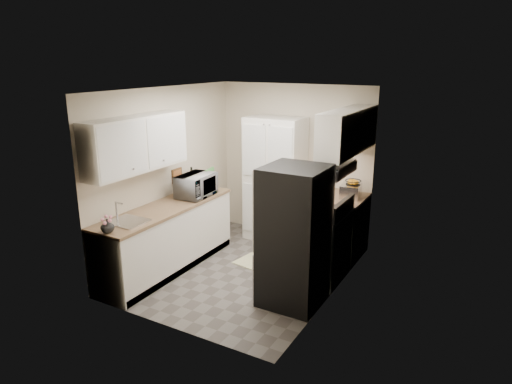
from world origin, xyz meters
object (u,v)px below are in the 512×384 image
at_px(pantry_cabinet, 275,180).
at_px(electric_range, 321,243).
at_px(wine_bottle, 192,180).
at_px(toaster_oven, 351,191).
at_px(microwave, 196,186).
at_px(refrigerator, 294,237).

relative_size(pantry_cabinet, electric_range, 1.77).
distance_m(electric_range, wine_bottle, 2.20).
bearing_deg(toaster_oven, pantry_cabinet, 168.93).
height_order(wine_bottle, toaster_oven, wine_bottle).
distance_m(microwave, wine_bottle, 0.30).
bearing_deg(microwave, wine_bottle, 45.76).
bearing_deg(pantry_cabinet, toaster_oven, -4.19).
bearing_deg(pantry_cabinet, wine_bottle, -134.70).
relative_size(electric_range, microwave, 1.90).
bearing_deg(electric_range, refrigerator, -92.48).
height_order(pantry_cabinet, electric_range, pantry_cabinet).
height_order(electric_range, toaster_oven, electric_range).
distance_m(pantry_cabinet, toaster_oven, 1.29).
bearing_deg(refrigerator, toaster_oven, 84.74).
relative_size(pantry_cabinet, refrigerator, 1.18).
height_order(pantry_cabinet, microwave, pantry_cabinet).
xyz_separation_m(wine_bottle, toaster_oven, (2.23, 0.85, -0.07)).
distance_m(refrigerator, toaster_oven, 1.65).
bearing_deg(toaster_oven, microwave, -159.11).
bearing_deg(microwave, refrigerator, -110.69).
distance_m(pantry_cabinet, refrigerator, 2.07).
height_order(electric_range, refrigerator, refrigerator).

